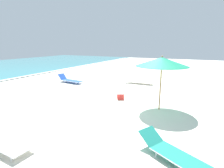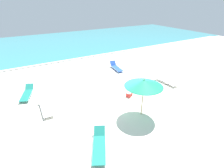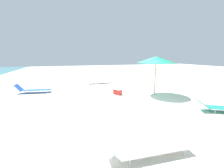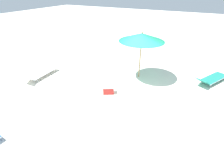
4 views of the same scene
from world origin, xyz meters
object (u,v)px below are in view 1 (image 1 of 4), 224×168
object	(u,v)px
beach_umbrella	(162,62)
sun_lounger_near_water_left	(70,80)
cooler_box	(120,96)
sun_lounger_near_water_right	(178,155)
sun_lounger_under_umbrella	(138,81)
sun_lounger_beside_umbrella	(0,139)

from	to	relation	value
beach_umbrella	sun_lounger_near_water_left	world-z (taller)	beach_umbrella
sun_lounger_near_water_left	cooler_box	bearing A→B (deg)	-104.72
sun_lounger_near_water_right	sun_lounger_under_umbrella	bearing A→B (deg)	52.02
sun_lounger_beside_umbrella	sun_lounger_near_water_left	size ratio (longest dim) A/B	1.03
sun_lounger_under_umbrella	sun_lounger_beside_umbrella	bearing A→B (deg)	172.40
sun_lounger_under_umbrella	cooler_box	size ratio (longest dim) A/B	3.60
sun_lounger_under_umbrella	sun_lounger_near_water_left	xyz separation A→B (m)	(-2.00, 4.83, 0.00)
sun_lounger_under_umbrella	sun_lounger_near_water_left	size ratio (longest dim) A/B	1.01
sun_lounger_under_umbrella	sun_lounger_beside_umbrella	xyz separation A→B (m)	(-9.74, 1.01, 0.00)
beach_umbrella	sun_lounger_beside_umbrella	world-z (taller)	beach_umbrella
beach_umbrella	sun_lounger_near_water_right	distance (m)	4.19
beach_umbrella	cooler_box	distance (m)	3.03
beach_umbrella	sun_lounger_beside_umbrella	xyz separation A→B (m)	(-5.02, 3.54, -1.94)
sun_lounger_under_umbrella	sun_lounger_near_water_left	distance (m)	5.23
cooler_box	beach_umbrella	bearing A→B (deg)	-136.74
beach_umbrella	cooler_box	world-z (taller)	beach_umbrella
sun_lounger_near_water_left	sun_lounger_beside_umbrella	bearing A→B (deg)	-146.70
beach_umbrella	cooler_box	xyz separation A→B (m)	(0.67, 2.21, -1.97)
sun_lounger_beside_umbrella	sun_lounger_near_water_right	bearing A→B (deg)	-69.44
beach_umbrella	cooler_box	bearing A→B (deg)	73.23
sun_lounger_beside_umbrella	sun_lounger_near_water_left	world-z (taller)	sun_lounger_near_water_left
sun_lounger_under_umbrella	sun_lounger_near_water_right	xyz separation A→B (m)	(-8.24, -3.68, -0.01)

